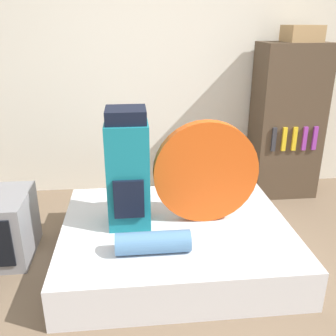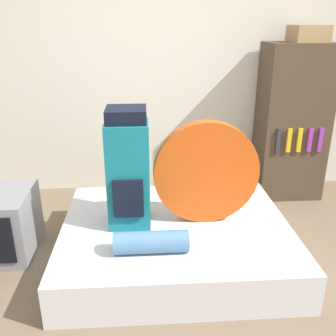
% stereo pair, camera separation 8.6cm
% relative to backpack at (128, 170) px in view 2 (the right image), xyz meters
% --- Properties ---
extents(ground_plane, '(16.00, 16.00, 0.00)m').
position_rel_backpack_xyz_m(ground_plane, '(0.36, -0.69, -0.72)').
color(ground_plane, brown).
extents(wall_back, '(8.00, 0.05, 2.60)m').
position_rel_backpack_xyz_m(wall_back, '(0.36, 1.34, 0.58)').
color(wall_back, silver).
rests_on(wall_back, ground_plane).
extents(bed, '(1.70, 1.40, 0.30)m').
position_rel_backpack_xyz_m(bed, '(0.34, -0.05, -0.57)').
color(bed, silver).
rests_on(bed, ground_plane).
extents(backpack, '(0.30, 0.33, 0.87)m').
position_rel_backpack_xyz_m(backpack, '(0.00, 0.00, 0.00)').
color(backpack, '#14707F').
rests_on(backpack, bed).
extents(tent_bag, '(0.78, 0.09, 0.78)m').
position_rel_backpack_xyz_m(tent_bag, '(0.57, -0.00, -0.04)').
color(tent_bag, '#D14C14').
rests_on(tent_bag, bed).
extents(sleeping_roll, '(0.49, 0.15, 0.15)m').
position_rel_backpack_xyz_m(sleeping_roll, '(0.15, -0.41, -0.35)').
color(sleeping_roll, teal).
rests_on(sleeping_roll, bed).
extents(bookshelf, '(0.64, 0.46, 1.54)m').
position_rel_backpack_xyz_m(bookshelf, '(1.60, 1.05, 0.05)').
color(bookshelf, '#473828').
rests_on(bookshelf, ground_plane).
extents(cardboard_box, '(0.31, 0.32, 0.15)m').
position_rel_backpack_xyz_m(cardboard_box, '(1.66, 1.06, 0.89)').
color(cardboard_box, '#A88456').
rests_on(cardboard_box, bookshelf).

